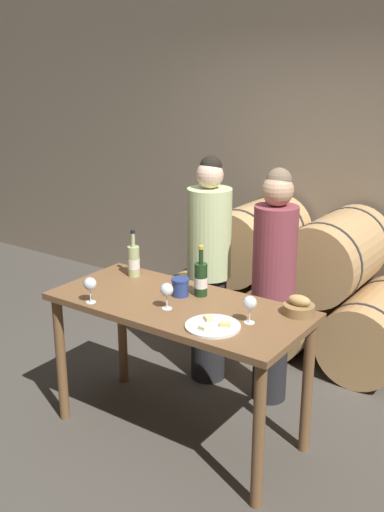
{
  "coord_description": "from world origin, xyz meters",
  "views": [
    {
      "loc": [
        1.92,
        -2.61,
        2.22
      ],
      "look_at": [
        0.0,
        0.14,
        1.13
      ],
      "focal_mm": 42.0,
      "sensor_mm": 36.0,
      "label": 1
    }
  ],
  "objects_px": {
    "tasting_table": "(178,323)",
    "person_right": "(273,284)",
    "wine_bottle_red": "(201,279)",
    "cheese_plate": "(213,326)",
    "person_left": "(209,269)",
    "wine_bottle_white": "(134,261)",
    "bread_basket": "(299,307)",
    "wine_glass_far_left": "(90,284)",
    "wine_glass_left": "(167,290)",
    "blue_crock": "(180,286)",
    "wine_glass_center": "(250,304)"
  },
  "relations": [
    {
      "from": "wine_bottle_red",
      "to": "wine_glass_far_left",
      "type": "relative_size",
      "value": 2.02
    },
    {
      "from": "bread_basket",
      "to": "wine_glass_center",
      "type": "distance_m",
      "value": 0.32
    },
    {
      "from": "person_left",
      "to": "person_right",
      "type": "xyz_separation_m",
      "value": [
        0.51,
        0.0,
        0.0
      ]
    },
    {
      "from": "bread_basket",
      "to": "wine_glass_far_left",
      "type": "xyz_separation_m",
      "value": [
        -1.07,
        -0.54,
        0.07
      ]
    },
    {
      "from": "cheese_plate",
      "to": "wine_glass_far_left",
      "type": "bearing_deg",
      "value": -171.26
    },
    {
      "from": "wine_glass_left",
      "to": "wine_glass_center",
      "type": "relative_size",
      "value": 1.0
    },
    {
      "from": "blue_crock",
      "to": "wine_glass_left",
      "type": "xyz_separation_m",
      "value": [
        0.06,
        -0.21,
        0.05
      ]
    },
    {
      "from": "wine_bottle_red",
      "to": "bread_basket",
      "type": "height_order",
      "value": "wine_bottle_red"
    },
    {
      "from": "person_right",
      "to": "wine_glass_far_left",
      "type": "relative_size",
      "value": 10.35
    },
    {
      "from": "cheese_plate",
      "to": "wine_glass_far_left",
      "type": "height_order",
      "value": "wine_glass_far_left"
    },
    {
      "from": "wine_bottle_white",
      "to": "wine_glass_center",
      "type": "distance_m",
      "value": 1.02
    },
    {
      "from": "person_left",
      "to": "cheese_plate",
      "type": "height_order",
      "value": "person_left"
    },
    {
      "from": "tasting_table",
      "to": "person_right",
      "type": "height_order",
      "value": "person_right"
    },
    {
      "from": "tasting_table",
      "to": "wine_glass_center",
      "type": "bearing_deg",
      "value": -1.12
    },
    {
      "from": "cheese_plate",
      "to": "blue_crock",
      "type": "bearing_deg",
      "value": 146.49
    },
    {
      "from": "blue_crock",
      "to": "wine_bottle_white",
      "type": "bearing_deg",
      "value": 166.61
    },
    {
      "from": "cheese_plate",
      "to": "person_right",
      "type": "bearing_deg",
      "value": 96.08
    },
    {
      "from": "person_right",
      "to": "wine_glass_left",
      "type": "relative_size",
      "value": 10.35
    },
    {
      "from": "person_left",
      "to": "wine_glass_far_left",
      "type": "bearing_deg",
      "value": -99.98
    },
    {
      "from": "tasting_table",
      "to": "person_left",
      "type": "xyz_separation_m",
      "value": [
        -0.25,
        0.7,
        0.08
      ]
    },
    {
      "from": "blue_crock",
      "to": "wine_glass_left",
      "type": "relative_size",
      "value": 0.71
    },
    {
      "from": "wine_bottle_red",
      "to": "cheese_plate",
      "type": "xyz_separation_m",
      "value": [
        0.31,
        -0.34,
        -0.09
      ]
    },
    {
      "from": "person_right",
      "to": "wine_bottle_white",
      "type": "distance_m",
      "value": 0.93
    },
    {
      "from": "blue_crock",
      "to": "bread_basket",
      "type": "distance_m",
      "value": 0.72
    },
    {
      "from": "cheese_plate",
      "to": "wine_glass_left",
      "type": "xyz_separation_m",
      "value": [
        -0.35,
        0.06,
        0.1
      ]
    },
    {
      "from": "tasting_table",
      "to": "bread_basket",
      "type": "relative_size",
      "value": 8.76
    },
    {
      "from": "person_left",
      "to": "wine_bottle_white",
      "type": "xyz_separation_m",
      "value": [
        -0.27,
        -0.49,
        0.15
      ]
    },
    {
      "from": "person_left",
      "to": "person_right",
      "type": "height_order",
      "value": "person_left"
    },
    {
      "from": "person_right",
      "to": "wine_bottle_red",
      "type": "relative_size",
      "value": 5.12
    },
    {
      "from": "cheese_plate",
      "to": "tasting_table",
      "type": "bearing_deg",
      "value": 154.17
    },
    {
      "from": "wine_bottle_red",
      "to": "wine_glass_far_left",
      "type": "height_order",
      "value": "wine_bottle_red"
    },
    {
      "from": "person_left",
      "to": "bread_basket",
      "type": "bearing_deg",
      "value": -26.6
    },
    {
      "from": "person_right",
      "to": "wine_glass_left",
      "type": "xyz_separation_m",
      "value": [
        -0.26,
        -0.81,
        0.16
      ]
    },
    {
      "from": "person_right",
      "to": "bread_basket",
      "type": "xyz_separation_m",
      "value": [
        0.39,
        -0.45,
        0.08
      ]
    },
    {
      "from": "wine_bottle_red",
      "to": "bread_basket",
      "type": "bearing_deg",
      "value": 7.6
    },
    {
      "from": "wine_bottle_red",
      "to": "wine_bottle_white",
      "type": "height_order",
      "value": "same"
    },
    {
      "from": "blue_crock",
      "to": "wine_bottle_red",
      "type": "bearing_deg",
      "value": 36.16
    },
    {
      "from": "wine_glass_center",
      "to": "wine_glass_left",
      "type": "bearing_deg",
      "value": -168.38
    },
    {
      "from": "person_left",
      "to": "bread_basket",
      "type": "relative_size",
      "value": 9.26
    },
    {
      "from": "bread_basket",
      "to": "wine_glass_left",
      "type": "relative_size",
      "value": 1.14
    },
    {
      "from": "wine_glass_far_left",
      "to": "wine_glass_left",
      "type": "height_order",
      "value": "same"
    },
    {
      "from": "wine_bottle_white",
      "to": "cheese_plate",
      "type": "distance_m",
      "value": 0.95
    },
    {
      "from": "bread_basket",
      "to": "wine_glass_left",
      "type": "distance_m",
      "value": 0.75
    },
    {
      "from": "bread_basket",
      "to": "wine_glass_far_left",
      "type": "height_order",
      "value": "wine_glass_far_left"
    },
    {
      "from": "person_right",
      "to": "wine_glass_center",
      "type": "distance_m",
      "value": 0.76
    },
    {
      "from": "tasting_table",
      "to": "wine_glass_center",
      "type": "xyz_separation_m",
      "value": [
        0.48,
        -0.01,
        0.24
      ]
    },
    {
      "from": "cheese_plate",
      "to": "wine_glass_left",
      "type": "height_order",
      "value": "wine_glass_left"
    },
    {
      "from": "wine_bottle_red",
      "to": "person_right",
      "type": "bearing_deg",
      "value": 67.7
    },
    {
      "from": "blue_crock",
      "to": "wine_glass_far_left",
      "type": "height_order",
      "value": "wine_glass_far_left"
    },
    {
      "from": "tasting_table",
      "to": "blue_crock",
      "type": "relative_size",
      "value": 14.06
    }
  ]
}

